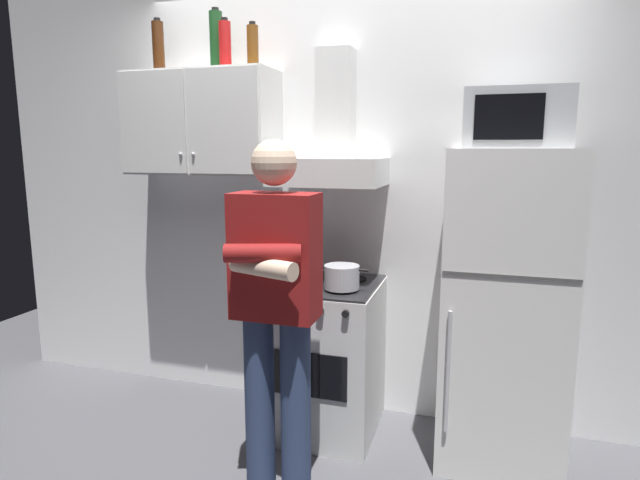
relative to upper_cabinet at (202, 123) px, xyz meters
The scene contains 13 objects.
ground_plane 1.98m from the upper_cabinet, 23.77° to the right, with size 7.00×7.00×0.00m, color #4C4C51.
back_wall_tiled 0.97m from the upper_cabinet, 14.86° to the left, with size 4.80×0.10×2.70m, color white.
upper_cabinet is the anchor object (origin of this frame).
stove_oven 1.55m from the upper_cabinet, ahead, with size 0.60×0.62×0.87m.
range_hood 0.81m from the upper_cabinet, ahead, with size 0.60×0.44×0.75m.
refrigerator 2.00m from the upper_cabinet, ahead, with size 0.60×0.62×1.60m.
microwave 1.75m from the upper_cabinet, ahead, with size 0.48×0.37×0.28m.
person_standing 1.35m from the upper_cabinet, 44.26° to the right, with size 0.38×0.33×1.64m.
cooking_pot 1.26m from the upper_cabinet, 14.73° to the right, with size 0.29×0.19×0.12m.
bottle_wine_green 0.48m from the upper_cabinet, 19.45° to the left, with size 0.08×0.08×0.35m.
bottle_soda_red 0.47m from the upper_cabinet, ahead, with size 0.07×0.07×0.27m.
bottle_rum_dark 0.52m from the upper_cabinet, behind, with size 0.07×0.07×0.31m.
bottle_beer_brown 0.54m from the upper_cabinet, ahead, with size 0.07×0.07×0.25m.
Camera 1 is at (0.75, -2.47, 1.59)m, focal length 29.45 mm.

